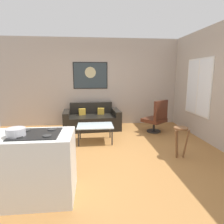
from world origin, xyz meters
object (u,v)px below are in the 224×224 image
coffee_table (95,127)px  bar_stool (180,135)px  mixing_bowl (16,133)px  wall_painting (90,75)px  couch (92,120)px  armchair (157,118)px

coffee_table → bar_stool: bearing=-32.6°
mixing_bowl → wall_painting: wall_painting is taller
couch → mixing_bowl: 3.63m
armchair → bar_stool: armchair is taller
couch → mixing_bowl: (-0.93, -3.45, 0.68)m
coffee_table → mixing_bowl: mixing_bowl is taller
coffee_table → armchair: size_ratio=0.92×
coffee_table → armchair: 1.88m
coffee_table → bar_stool: size_ratio=1.40×
mixing_bowl → wall_painting: (0.90, 3.98, 0.68)m
couch → bar_stool: size_ratio=2.80×
armchair → mixing_bowl: (-2.78, -2.86, 0.51)m
mixing_bowl → wall_painting: bearing=77.2°
couch → armchair: size_ratio=1.84×
coffee_table → wall_painting: wall_painting is taller
coffee_table → armchair: armchair is taller
coffee_table → mixing_bowl: bearing=-114.3°
armchair → bar_stool: size_ratio=1.52×
bar_stool → mixing_bowl: mixing_bowl is taller
coffee_table → mixing_bowl: size_ratio=3.77×
wall_painting → coffee_table: bearing=-86.5°
coffee_table → wall_painting: bearing=93.5°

